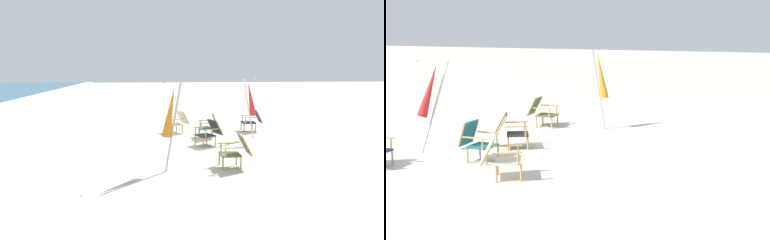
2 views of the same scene
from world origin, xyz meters
TOP-DOWN VIEW (x-y plane):
  - ground_plane at (0.00, 0.00)m, footprint 80.00×80.00m
  - beach_chair_back_right at (1.27, 0.60)m, footprint 0.61×0.69m
  - beach_chair_front_right at (-2.46, 0.43)m, footprint 0.61×0.76m
  - beach_chair_mid_center at (2.40, -1.14)m, footprint 0.61×0.76m
  - beach_chair_far_center at (2.26, 1.65)m, footprint 0.84×0.92m
  - beach_chair_back_left at (0.07, 0.77)m, footprint 0.85×0.93m
  - umbrella_furled_red at (0.93, -0.69)m, footprint 0.63×0.61m
  - umbrella_furled_orange at (-2.70, 2.03)m, footprint 0.24×0.48m

SIDE VIEW (x-z plane):
  - ground_plane at x=0.00m, z-range 0.00..0.00m
  - beach_chair_back_left at x=0.07m, z-range 0.03..0.81m
  - beach_chair_far_center at x=2.26m, z-range 0.03..0.82m
  - beach_chair_front_right at x=-2.46m, z-range 0.03..0.82m
  - beach_chair_mid_center at x=2.40m, z-range 0.03..0.82m
  - beach_chair_back_right at x=1.27m, z-range 0.02..0.84m
  - umbrella_furled_red at x=0.93m, z-range 0.31..2.34m
  - umbrella_furled_orange at x=-2.70m, z-range 0.32..2.42m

